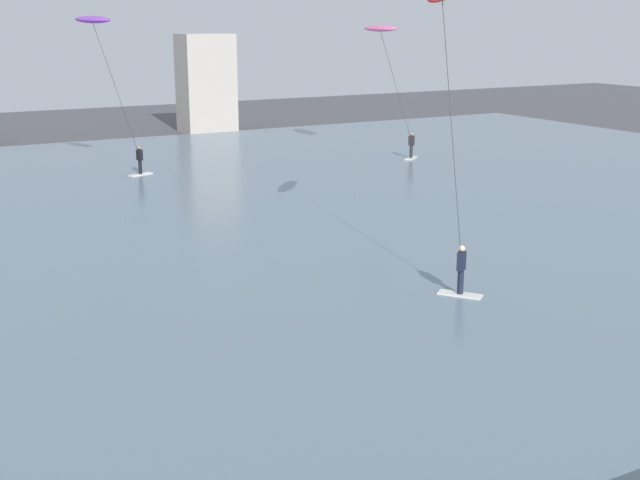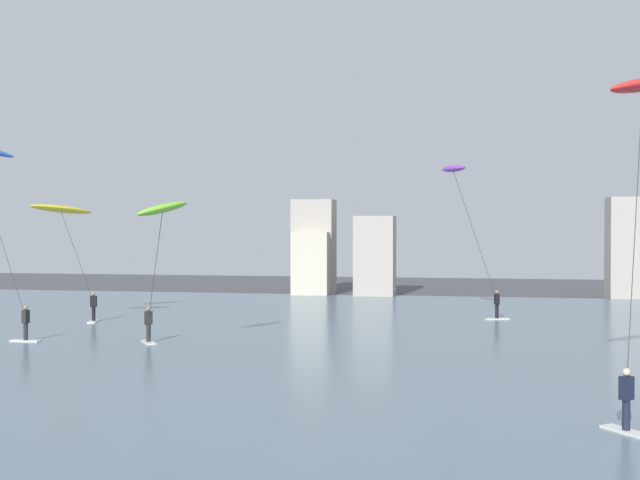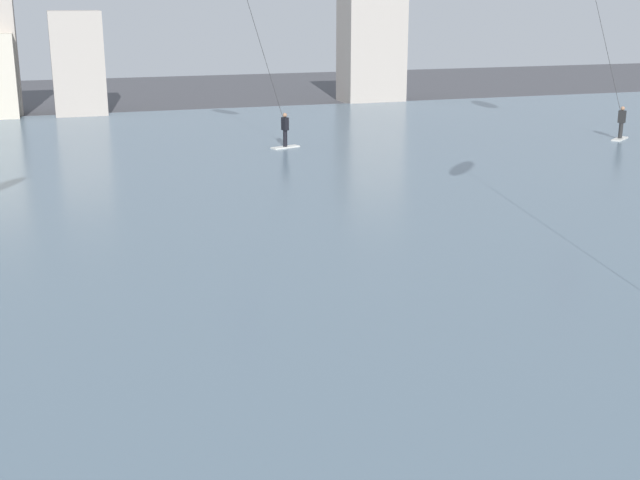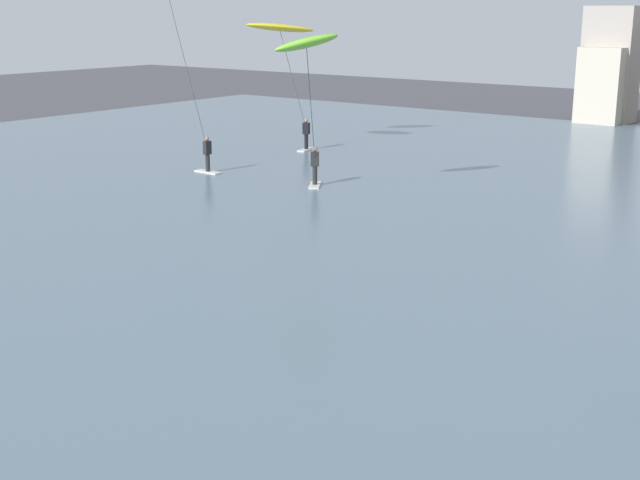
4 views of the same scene
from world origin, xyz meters
TOP-DOWN VIEW (x-y plane):
  - water_bay at (0.00, 30.23)m, footprint 84.00×52.00m
  - kitesurfer_lime at (-11.40, 26.23)m, footprint 3.37×4.71m
  - kitesurfer_yellow at (-21.08, 36.37)m, footprint 4.11×3.77m

SIDE VIEW (x-z plane):
  - water_bay at x=0.00m, z-range 0.00..0.10m
  - kitesurfer_lime at x=-11.40m, z-range 2.07..8.59m
  - kitesurfer_yellow at x=-21.08m, z-range 2.62..9.26m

